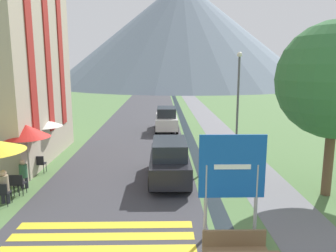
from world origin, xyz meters
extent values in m
plane|color=#517542|center=(0.00, 20.00, 0.00)|extent=(160.00, 160.00, 0.00)
cube|color=#38383D|center=(-2.50, 30.00, 0.00)|extent=(6.40, 60.00, 0.01)
cube|color=slate|center=(3.60, 30.00, 0.00)|extent=(2.20, 60.00, 0.01)
cube|color=black|center=(1.20, 30.00, 0.00)|extent=(0.60, 60.00, 0.00)
cube|color=yellow|center=(-2.50, 3.15, 0.01)|extent=(5.44, 0.44, 0.01)
cube|color=yellow|center=(-2.50, 3.85, 0.01)|extent=(5.44, 0.44, 0.01)
cube|color=yellow|center=(-2.50, 4.55, 0.01)|extent=(5.44, 0.44, 0.01)
cone|color=slate|center=(4.44, 81.56, 13.03)|extent=(65.56, 65.56, 26.07)
cube|color=maroon|center=(-6.49, 9.80, 6.37)|extent=(0.06, 0.70, 9.56)
cube|color=maroon|center=(-6.49, 12.00, 6.37)|extent=(0.06, 0.70, 9.56)
cube|color=maroon|center=(-6.49, 14.20, 6.37)|extent=(0.06, 0.70, 9.56)
cylinder|color=#9E9EA3|center=(0.52, 3.70, 1.12)|extent=(0.10, 0.10, 2.23)
cylinder|color=#9E9EA3|center=(1.96, 3.70, 1.12)|extent=(0.10, 0.10, 2.23)
cube|color=#1451AD|center=(1.24, 3.68, 2.18)|extent=(1.88, 0.05, 1.82)
cube|color=white|center=(1.24, 3.65, 2.18)|extent=(1.03, 0.02, 0.14)
cube|color=brown|center=(1.20, 2.95, 0.43)|extent=(1.70, 0.08, 0.45)
cube|color=black|center=(-0.40, 8.72, 0.72)|extent=(1.65, 4.35, 0.84)
cube|color=#23282D|center=(-0.40, 8.50, 1.48)|extent=(1.41, 2.39, 0.68)
cylinder|color=black|center=(-1.19, 10.06, 0.30)|extent=(0.18, 0.60, 0.60)
cylinder|color=black|center=(0.39, 10.06, 0.30)|extent=(0.18, 0.60, 0.60)
cylinder|color=black|center=(-1.19, 7.37, 0.30)|extent=(0.18, 0.60, 0.60)
cylinder|color=black|center=(0.39, 7.37, 0.30)|extent=(0.18, 0.60, 0.60)
cube|color=silver|center=(-0.38, 19.81, 0.72)|extent=(1.62, 4.28, 0.84)
cube|color=#23282D|center=(-0.38, 19.60, 1.48)|extent=(1.38, 2.36, 0.68)
cylinder|color=black|center=(-1.15, 21.14, 0.30)|extent=(0.18, 0.60, 0.60)
cylinder|color=black|center=(0.40, 21.14, 0.30)|extent=(0.18, 0.60, 0.60)
cylinder|color=black|center=(-1.15, 18.49, 0.30)|extent=(0.18, 0.60, 0.60)
cylinder|color=black|center=(0.40, 18.49, 0.30)|extent=(0.18, 0.60, 0.60)
cube|color=black|center=(-6.38, 9.76, 0.45)|extent=(0.40, 0.40, 0.04)
cube|color=black|center=(-6.38, 9.58, 0.65)|extent=(0.40, 0.04, 0.40)
cylinder|color=black|center=(-6.55, 9.93, 0.23)|extent=(0.03, 0.03, 0.45)
cylinder|color=black|center=(-6.21, 9.93, 0.23)|extent=(0.03, 0.03, 0.45)
cylinder|color=black|center=(-6.55, 9.59, 0.23)|extent=(0.03, 0.03, 0.45)
cylinder|color=black|center=(-6.21, 9.59, 0.23)|extent=(0.03, 0.03, 0.45)
cube|color=black|center=(-6.99, 8.65, 0.45)|extent=(0.40, 0.40, 0.04)
cube|color=black|center=(-6.99, 8.47, 0.65)|extent=(0.40, 0.04, 0.40)
cylinder|color=black|center=(-7.16, 8.82, 0.23)|extent=(0.03, 0.03, 0.45)
cylinder|color=black|center=(-6.82, 8.82, 0.23)|extent=(0.03, 0.03, 0.45)
cylinder|color=black|center=(-7.16, 8.48, 0.23)|extent=(0.03, 0.03, 0.45)
cylinder|color=black|center=(-6.82, 8.48, 0.23)|extent=(0.03, 0.03, 0.45)
cube|color=black|center=(-6.40, 7.13, 0.45)|extent=(0.40, 0.40, 0.04)
cube|color=black|center=(-6.40, 6.95, 0.65)|extent=(0.40, 0.04, 0.40)
cylinder|color=black|center=(-6.57, 7.30, 0.23)|extent=(0.03, 0.03, 0.45)
cylinder|color=black|center=(-6.23, 7.30, 0.23)|extent=(0.03, 0.03, 0.45)
cylinder|color=black|center=(-6.57, 6.96, 0.23)|extent=(0.03, 0.03, 0.45)
cylinder|color=black|center=(-6.23, 6.96, 0.23)|extent=(0.03, 0.03, 0.45)
cube|color=black|center=(-6.25, 7.13, 0.45)|extent=(0.40, 0.40, 0.04)
cube|color=black|center=(-6.25, 6.95, 0.65)|extent=(0.40, 0.04, 0.40)
cylinder|color=black|center=(-6.42, 7.30, 0.23)|extent=(0.03, 0.03, 0.45)
cylinder|color=black|center=(-6.08, 7.30, 0.23)|extent=(0.03, 0.03, 0.45)
cylinder|color=black|center=(-6.42, 6.96, 0.23)|extent=(0.03, 0.03, 0.45)
cylinder|color=black|center=(-6.08, 6.96, 0.23)|extent=(0.03, 0.03, 0.45)
cube|color=black|center=(-6.41, 6.18, 0.45)|extent=(0.40, 0.40, 0.04)
cube|color=black|center=(-6.41, 6.00, 0.65)|extent=(0.40, 0.04, 0.40)
cylinder|color=black|center=(-6.58, 6.35, 0.23)|extent=(0.03, 0.03, 0.45)
cylinder|color=black|center=(-6.24, 6.35, 0.23)|extent=(0.03, 0.03, 0.45)
cylinder|color=black|center=(-6.24, 6.01, 0.23)|extent=(0.03, 0.03, 0.45)
cylinder|color=#B7B2A8|center=(-6.50, 8.71, 1.16)|extent=(0.06, 0.06, 2.31)
cone|color=red|center=(-6.50, 8.71, 2.21)|extent=(1.96, 1.96, 0.55)
cylinder|color=#B7B2A8|center=(-6.81, 11.53, 1.09)|extent=(0.06, 0.06, 2.18)
cone|color=silver|center=(-6.81, 11.53, 2.08)|extent=(1.92, 1.92, 0.36)
cylinder|color=#282833|center=(-6.53, 6.31, 0.23)|extent=(0.14, 0.14, 0.46)
cylinder|color=#282833|center=(-6.35, 6.31, 0.23)|extent=(0.14, 0.14, 0.46)
cylinder|color=gray|center=(-6.44, 6.31, 0.76)|extent=(0.32, 0.32, 0.60)
sphere|color=tan|center=(-6.44, 6.31, 1.16)|extent=(0.22, 0.22, 0.22)
cylinder|color=#282833|center=(-6.47, 7.82, 0.23)|extent=(0.14, 0.14, 0.46)
cylinder|color=#282833|center=(-6.29, 7.82, 0.23)|extent=(0.14, 0.14, 0.46)
cylinder|color=#386B47|center=(-6.38, 7.82, 0.73)|extent=(0.32, 0.32, 0.54)
sphere|color=tan|center=(-6.38, 7.82, 1.10)|extent=(0.22, 0.22, 0.22)
cylinder|color=#282833|center=(-7.19, 9.70, 0.47)|extent=(0.14, 0.14, 0.94)
cylinder|color=#282833|center=(-7.01, 9.70, 0.47)|extent=(0.14, 0.14, 0.94)
cylinder|color=maroon|center=(-7.10, 9.70, 1.24)|extent=(0.32, 0.32, 0.61)
sphere|color=tan|center=(-7.10, 9.70, 1.64)|extent=(0.22, 0.22, 0.22)
cylinder|color=#515156|center=(3.50, 12.96, 2.71)|extent=(0.12, 0.12, 5.42)
sphere|color=silver|center=(3.50, 12.96, 5.54)|extent=(0.28, 0.28, 0.28)
cylinder|color=brown|center=(5.66, 6.91, 1.30)|extent=(0.36, 0.36, 2.60)
sphere|color=#336B38|center=(5.66, 6.91, 4.44)|extent=(4.33, 4.33, 4.33)
camera|label=1|loc=(-0.72, -5.06, 4.97)|focal=35.00mm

